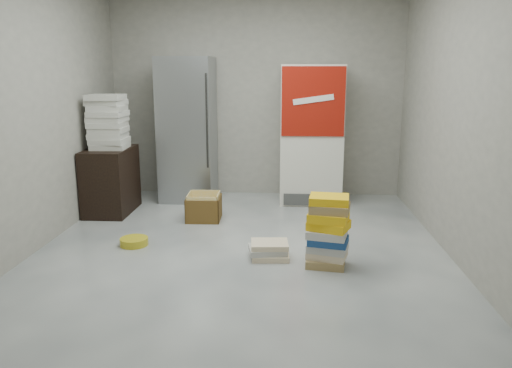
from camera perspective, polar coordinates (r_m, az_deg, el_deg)
The scene contains 10 objects.
ground at distance 4.82m, azimuth -1.88°, elevation -8.18°, with size 5.00×5.00×0.00m, color silver.
room_shell at distance 4.50m, azimuth -2.05°, elevation 13.71°, with size 4.04×5.04×2.82m.
steel_fridge at distance 6.79m, azimuth -7.81°, elevation 6.18°, with size 0.70×0.72×1.90m.
coke_cooler at distance 6.66m, azimuth 6.32°, elevation 5.69°, with size 0.80×0.73×1.80m.
wood_shelf at distance 6.41m, azimuth -16.25°, elevation 0.38°, with size 0.50×0.80×0.80m, color black.
supply_box_stack at distance 6.29m, azimuth -16.56°, elevation 6.84°, with size 0.44×0.44×0.65m.
phonebook_stack_main at distance 4.52m, azimuth 8.22°, elevation -5.38°, with size 0.42×0.38×0.65m.
phonebook_stack_side at distance 4.74m, azimuth 1.52°, elevation -7.56°, with size 0.40×0.32×0.16m.
cardboard_box at distance 5.93m, azimuth -5.97°, elevation -2.84°, with size 0.40×0.40×0.32m.
bucket_lid at distance 5.23m, azimuth -13.76°, elevation -6.41°, with size 0.28×0.28×0.08m, color gold.
Camera 1 is at (0.45, -4.47, 1.74)m, focal length 35.00 mm.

